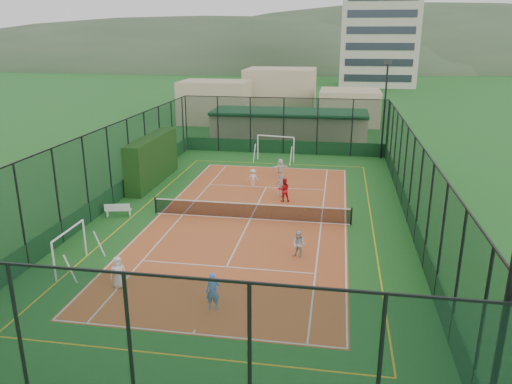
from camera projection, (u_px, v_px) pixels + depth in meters
ground at (250, 219)px, 29.17m from camera, size 300.00×300.00×0.00m
court_slab at (250, 219)px, 29.17m from camera, size 11.17×23.97×0.01m
tennis_net at (250, 210)px, 29.01m from camera, size 11.67×0.12×1.06m
perimeter_fence at (250, 178)px, 28.42m from camera, size 18.12×34.12×5.00m
floodlight_se at (503, 330)px, 10.97m from camera, size 0.60×0.26×8.25m
floodlight_ne at (384, 111)px, 42.19m from camera, size 0.60×0.26×8.25m
clubhouse at (289, 127)px, 49.38m from camera, size 15.20×7.20×3.15m
apartment_tower at (380, 9)px, 99.85m from camera, size 15.00×12.00×30.00m
distant_hills at (327, 66)px, 170.20m from camera, size 200.00×60.00×24.00m
hedge_left at (153, 160)px, 35.94m from camera, size 1.16×7.71×3.38m
white_bench at (118, 209)px, 29.51m from camera, size 1.55×0.76×0.84m
futsal_goal_near at (70, 249)px, 22.87m from camera, size 2.84×0.83×1.83m
futsal_goal_far at (275, 149)px, 42.16m from camera, size 3.42×1.53×2.13m
child_near_left at (118, 272)px, 21.08m from camera, size 0.82×0.76×1.41m
child_near_mid at (213, 291)px, 19.40m from camera, size 0.58×0.40×1.53m
child_near_right at (299, 245)px, 23.94m from camera, size 0.80×0.72×1.35m
child_far_left at (253, 177)px, 35.35m from camera, size 0.86×0.58×1.23m
child_far_right at (282, 186)px, 32.94m from camera, size 0.93×0.61×1.47m
child_far_back at (280, 168)px, 37.38m from camera, size 1.38×0.99×1.44m
coach at (284, 190)px, 32.00m from camera, size 0.86×0.74×1.54m
tennis_balls at (256, 210)px, 30.46m from camera, size 5.52×1.31×0.07m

